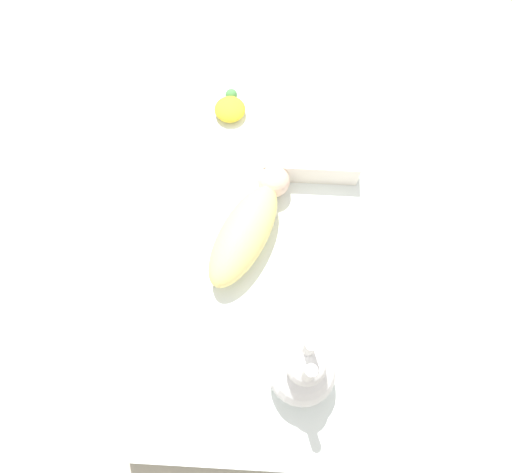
{
  "coord_description": "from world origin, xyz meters",
  "views": [
    {
      "loc": [
        -0.63,
        0.01,
        1.8
      ],
      "look_at": [
        -0.01,
        0.04,
        0.24
      ],
      "focal_mm": 35.0,
      "sensor_mm": 36.0,
      "label": 1
    }
  ],
  "objects_px": {
    "pillow": "(311,136)",
    "bunny_plush": "(302,370)",
    "swaddled_baby": "(248,228)",
    "turtle_plush": "(230,108)"
  },
  "relations": [
    {
      "from": "swaddled_baby",
      "to": "pillow",
      "type": "relative_size",
      "value": 1.42
    },
    {
      "from": "swaddled_baby",
      "to": "pillow",
      "type": "height_order",
      "value": "swaddled_baby"
    },
    {
      "from": "swaddled_baby",
      "to": "pillow",
      "type": "distance_m",
      "value": 0.44
    },
    {
      "from": "pillow",
      "to": "bunny_plush",
      "type": "height_order",
      "value": "bunny_plush"
    },
    {
      "from": "pillow",
      "to": "bunny_plush",
      "type": "xyz_separation_m",
      "value": [
        -0.85,
        0.02,
        0.08
      ]
    },
    {
      "from": "swaddled_baby",
      "to": "turtle_plush",
      "type": "relative_size",
      "value": 3.15
    },
    {
      "from": "bunny_plush",
      "to": "turtle_plush",
      "type": "relative_size",
      "value": 2.54
    },
    {
      "from": "swaddled_baby",
      "to": "turtle_plush",
      "type": "xyz_separation_m",
      "value": [
        0.51,
        0.1,
        -0.04
      ]
    },
    {
      "from": "bunny_plush",
      "to": "turtle_plush",
      "type": "bearing_deg",
      "value": 16.38
    },
    {
      "from": "swaddled_baby",
      "to": "turtle_plush",
      "type": "distance_m",
      "value": 0.52
    }
  ]
}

